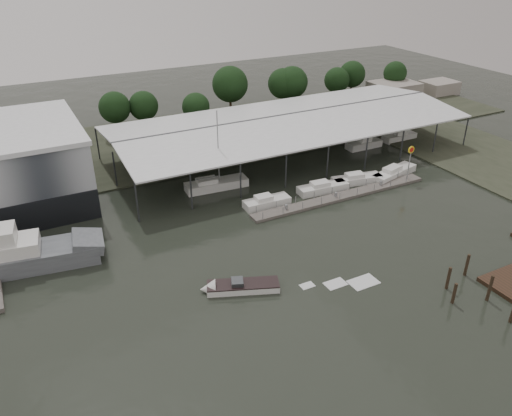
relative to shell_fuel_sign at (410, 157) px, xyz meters
name	(u,v)px	position (x,y,z in m)	size (l,w,h in m)	color
ground	(286,261)	(-27.00, -9.99, -3.93)	(200.00, 200.00, 0.00)	black
land_strip_far	(165,143)	(-27.00, 32.01, -3.83)	(140.00, 30.00, 0.30)	#3B3E2F
land_strip_east	(490,159)	(18.00, 0.01, -3.83)	(20.00, 60.00, 0.30)	#3B3E2F
covered_boat_shed	(289,118)	(-10.00, 18.01, 2.20)	(58.24, 24.00, 6.96)	white
floating_dock	(341,196)	(-12.00, 0.01, -3.72)	(28.00, 2.00, 1.40)	#615B55
shell_fuel_sign	(410,157)	(0.00, 0.00, 0.00)	(1.10, 0.18, 5.55)	gray
distant_commercial_buildings	(408,90)	(32.03, 34.70, -2.08)	(22.00, 8.00, 4.00)	gray
grey_trawler	(11,257)	(-54.06, 2.48, -2.35)	(19.41, 7.09, 8.84)	slate
white_sailboat	(215,184)	(-26.42, 10.93, -3.28)	(9.29, 3.32, 11.76)	silver
speedboat_underway	(237,287)	(-34.15, -12.22, -3.53)	(18.20, 8.54, 2.00)	silver
moored_cruiser_0	(266,202)	(-22.51, 2.71, -3.31)	(6.51, 2.41, 1.70)	silver
moored_cruiser_1	(322,188)	(-13.30, 2.86, -3.31)	(7.63, 2.79, 1.70)	silver
moored_cruiser_2	(357,179)	(-7.12, 2.96, -3.31)	(7.81, 3.48, 1.70)	silver
moored_cruiser_3	(394,173)	(-0.58, 2.24, -3.31)	(8.87, 4.24, 1.70)	silver
mooring_pilings	(484,294)	(-13.58, -25.36, -2.86)	(5.10, 9.29, 3.68)	#36291B
horizon_tree_line	(267,86)	(-2.95, 38.27, 2.05)	(69.30, 10.82, 10.57)	#322416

